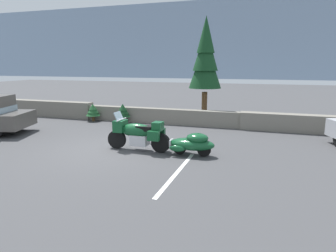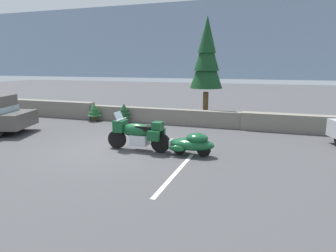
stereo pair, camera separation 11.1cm
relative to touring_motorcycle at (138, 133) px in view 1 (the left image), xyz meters
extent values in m
plane|color=#424244|center=(-0.95, -0.19, -0.62)|extent=(80.00, 80.00, 0.00)
cube|color=slate|center=(-8.95, 4.84, -0.17)|extent=(8.00, 0.58, 0.91)
cube|color=slate|center=(-0.95, 4.88, -0.24)|extent=(8.00, 0.47, 0.76)
cube|color=slate|center=(7.05, 4.86, -0.22)|extent=(8.00, 0.60, 0.80)
cube|color=#7F93AD|center=(-0.95, 94.88, 7.38)|extent=(240.00, 80.00, 16.00)
cylinder|color=black|center=(-0.82, 0.00, -0.29)|extent=(0.66, 0.14, 0.66)
cylinder|color=black|center=(0.83, 0.00, -0.29)|extent=(0.66, 0.14, 0.66)
cube|color=silver|center=(0.06, 0.00, -0.24)|extent=(0.60, 0.44, 0.36)
ellipsoid|color=#144C28|center=(-0.04, 0.00, 0.09)|extent=(1.20, 0.45, 0.48)
cube|color=#144C28|center=(-0.67, 0.00, 0.21)|extent=(0.36, 0.52, 0.40)
cube|color=#9EB7C6|center=(-0.72, 0.00, 0.54)|extent=(0.19, 0.44, 0.34)
cube|color=black|center=(0.26, 0.00, 0.19)|extent=(0.56, 0.36, 0.16)
cube|color=#144C28|center=(0.73, 0.00, 0.29)|extent=(0.32, 0.40, 0.28)
cube|color=#144C28|center=(0.68, -0.30, 0.01)|extent=(0.40, 0.16, 0.32)
cube|color=#144C28|center=(0.68, 0.30, 0.01)|extent=(0.40, 0.16, 0.32)
cylinder|color=silver|center=(-0.62, 0.00, 0.44)|extent=(0.04, 0.70, 0.04)
cylinder|color=silver|center=(-0.77, 0.00, -0.04)|extent=(0.25, 0.07, 0.54)
cylinder|color=black|center=(1.50, 0.01, -0.40)|extent=(0.44, 0.10, 0.44)
cylinder|color=black|center=(2.33, 0.01, -0.40)|extent=(0.44, 0.10, 0.44)
ellipsoid|color=#144C28|center=(1.91, 0.01, -0.24)|extent=(1.50, 0.69, 0.40)
ellipsoid|color=#144C28|center=(2.09, 0.01, -0.02)|extent=(0.72, 0.56, 0.32)
cube|color=silver|center=(1.20, 0.01, -0.26)|extent=(0.06, 0.32, 0.24)
ellipsoid|color=#144C28|center=(1.50, -0.31, -0.34)|extent=(0.52, 0.14, 0.20)
ellipsoid|color=#144C28|center=(1.50, 0.33, -0.34)|extent=(0.52, 0.14, 0.20)
cylinder|color=silver|center=(0.81, 0.00, -0.35)|extent=(0.70, 0.05, 0.05)
cylinder|color=black|center=(-6.69, 1.40, -0.28)|extent=(0.71, 0.40, 0.68)
cylinder|color=brown|center=(1.07, 6.19, 0.15)|extent=(0.29, 0.29, 1.54)
cone|color=#143D1E|center=(1.07, 6.19, 2.35)|extent=(1.66, 1.66, 2.44)
cone|color=#143D1E|center=(1.07, 6.19, 3.08)|extent=(1.29, 1.29, 2.13)
cone|color=#143D1E|center=(1.07, 6.19, 3.81)|extent=(0.91, 0.91, 1.83)
cylinder|color=brown|center=(-2.78, 4.40, -0.48)|extent=(0.15, 0.15, 0.28)
cone|color=#143D1E|center=(-2.78, 4.40, -0.07)|extent=(0.76, 0.76, 0.45)
cone|color=#143D1E|center=(-2.78, 4.40, 0.06)|extent=(0.59, 0.59, 0.39)
cone|color=#143D1E|center=(-2.78, 4.40, 0.20)|extent=(0.42, 0.42, 0.34)
cylinder|color=brown|center=(-4.49, 4.34, -0.49)|extent=(0.15, 0.15, 0.27)
cone|color=#1E5128|center=(-4.49, 4.34, -0.11)|extent=(0.75, 0.75, 0.42)
cone|color=#1E5128|center=(-4.49, 4.34, 0.02)|extent=(0.58, 0.58, 0.37)
cone|color=#1E5128|center=(-4.49, 4.34, 0.15)|extent=(0.41, 0.41, 0.32)
cube|color=silver|center=(1.92, -1.69, -0.62)|extent=(0.12, 3.60, 0.01)
camera|label=1|loc=(4.14, -9.28, 2.31)|focal=32.11mm
camera|label=2|loc=(4.24, -9.24, 2.31)|focal=32.11mm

